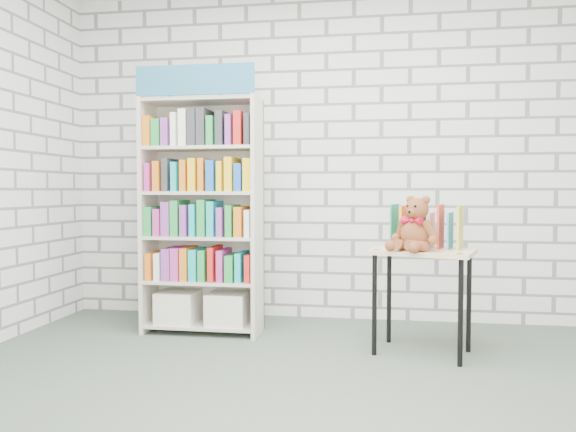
# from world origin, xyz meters

# --- Properties ---
(ground) EXTENTS (4.50, 4.50, 0.00)m
(ground) POSITION_xyz_m (0.00, 0.00, 0.00)
(ground) COLOR #435043
(ground) RESTS_ON ground
(room_shell) EXTENTS (4.52, 4.02, 2.81)m
(room_shell) POSITION_xyz_m (0.00, 0.00, 1.78)
(room_shell) COLOR silver
(room_shell) RESTS_ON ground
(bookshelf) EXTENTS (0.90, 0.35, 2.02)m
(bookshelf) POSITION_xyz_m (-0.90, 1.36, 0.92)
(bookshelf) COLOR beige
(bookshelf) RESTS_ON ground
(display_table) EXTENTS (0.76, 0.63, 0.71)m
(display_table) POSITION_xyz_m (0.74, 1.03, 0.61)
(display_table) COLOR #DBB783
(display_table) RESTS_ON ground
(table_books) EXTENTS (0.50, 0.33, 0.27)m
(table_books) POSITION_xyz_m (0.77, 1.13, 0.84)
(table_books) COLOR teal
(table_books) RESTS_ON display_table
(teddy_bear) EXTENTS (0.35, 0.34, 0.36)m
(teddy_bear) POSITION_xyz_m (0.68, 0.94, 0.85)
(teddy_bear) COLOR maroon
(teddy_bear) RESTS_ON display_table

